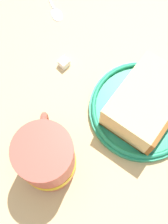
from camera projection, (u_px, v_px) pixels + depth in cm
name	position (u px, v px, depth cm)	size (l,w,h in cm)	color
ground_plane	(83.00, 108.00, 50.96)	(147.36, 147.36, 3.93)	tan
small_plate	(142.00, 109.00, 47.87)	(16.48, 16.48, 1.70)	#1E8C66
cake_slice	(147.00, 103.00, 45.00)	(10.65, 13.31, 5.56)	brown
tea_mug	(48.00, 159.00, 41.12)	(7.81, 9.74, 10.32)	#BF4C3F
teaspoon	(53.00, 6.00, 55.17)	(9.69, 8.78, 0.80)	silver
sugar_cube	(64.00, 63.00, 50.76)	(1.50, 1.50, 1.50)	white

